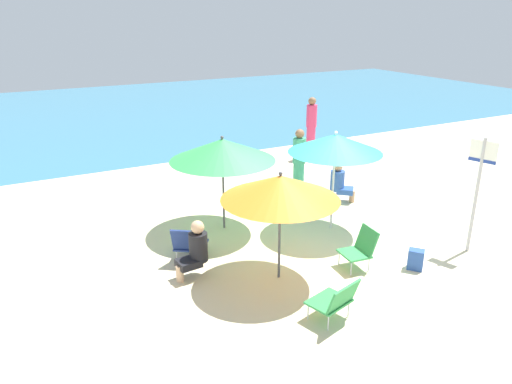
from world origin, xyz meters
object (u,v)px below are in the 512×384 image
at_px(umbrella_teal, 335,143).
at_px(person_c, 311,127).
at_px(beach_chair_a, 360,247).
at_px(beach_bag, 416,260).
at_px(person_b, 299,163).
at_px(person_a, 340,182).
at_px(beach_chair_d, 275,198).
at_px(beach_chair_b, 189,243).
at_px(umbrella_green, 222,150).
at_px(beach_chair_c, 335,299).
at_px(warning_sign, 479,180).
at_px(umbrella_orange, 280,188).
at_px(person_d, 195,249).

xyz_separation_m(umbrella_teal, person_c, (2.38, 4.28, -0.81)).
bearing_deg(beach_chair_a, beach_bag, 153.91).
bearing_deg(person_b, person_a, -173.84).
xyz_separation_m(beach_chair_d, person_b, (0.88, 0.47, 0.51)).
bearing_deg(beach_chair_b, beach_chair_a, -88.68).
distance_m(umbrella_green, person_b, 2.44).
relative_size(umbrella_teal, beach_chair_c, 2.86).
distance_m(umbrella_teal, warning_sign, 2.51).
relative_size(umbrella_green, warning_sign, 0.97).
distance_m(beach_chair_b, beach_bag, 3.75).
height_order(beach_chair_b, beach_bag, beach_chair_b).
bearing_deg(beach_bag, person_c, 71.27).
relative_size(person_c, warning_sign, 0.85).
xyz_separation_m(umbrella_orange, person_a, (2.87, 2.26, -1.06)).
bearing_deg(warning_sign, umbrella_teal, 111.65).
relative_size(beach_chair_d, person_a, 0.82).
xyz_separation_m(beach_chair_d, person_a, (1.55, -0.17, 0.17)).
bearing_deg(umbrella_orange, person_b, 52.78).
bearing_deg(umbrella_teal, umbrella_green, 151.75).
bearing_deg(beach_bag, umbrella_teal, 97.38).
bearing_deg(beach_chair_b, umbrella_green, -14.43).
bearing_deg(person_c, umbrella_teal, -77.55).
xyz_separation_m(umbrella_orange, person_c, (4.23, 5.44, -0.62)).
relative_size(beach_chair_b, person_c, 0.45).
xyz_separation_m(umbrella_green, beach_chair_b, (-1.06, -0.93, -1.27)).
xyz_separation_m(beach_chair_d, person_d, (-2.47, -1.79, 0.20)).
bearing_deg(person_a, warning_sign, -38.90).
bearing_deg(umbrella_green, beach_chair_b, -138.83).
bearing_deg(beach_chair_c, person_b, -42.38).
distance_m(beach_chair_b, beach_chair_c, 2.83).
bearing_deg(person_d, beach_bag, 149.67).
bearing_deg(beach_chair_a, umbrella_orange, -8.07).
distance_m(umbrella_teal, beach_chair_c, 3.39).
relative_size(beach_chair_c, person_d, 0.71).
height_order(beach_chair_a, person_d, person_d).
distance_m(beach_chair_b, person_d, 0.61).
bearing_deg(warning_sign, beach_chair_c, 172.98).
height_order(beach_chair_a, warning_sign, warning_sign).
height_order(umbrella_orange, beach_chair_a, umbrella_orange).
distance_m(person_a, person_b, 0.99).
xyz_separation_m(beach_chair_b, beach_chair_c, (1.11, -2.60, 0.04)).
distance_m(beach_chair_d, warning_sign, 3.96).
distance_m(beach_chair_d, person_b, 1.13).
distance_m(umbrella_green, beach_chair_d, 1.86).
bearing_deg(person_a, person_c, 107.75).
distance_m(umbrella_orange, person_d, 1.67).
relative_size(beach_chair_a, beach_chair_c, 1.00).
height_order(umbrella_teal, beach_chair_a, umbrella_teal).
bearing_deg(beach_chair_c, person_a, -53.45).
distance_m(person_b, beach_bag, 3.78).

